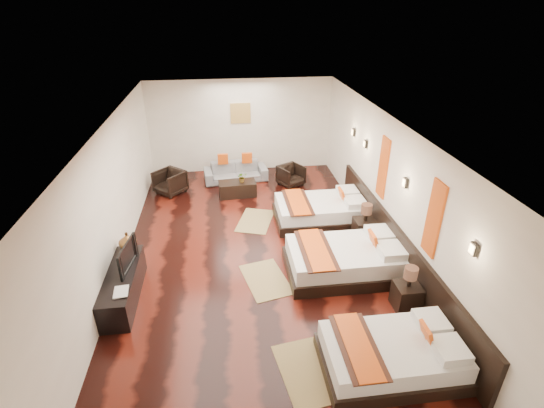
{
  "coord_description": "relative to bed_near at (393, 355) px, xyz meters",
  "views": [
    {
      "loc": [
        -0.58,
        -7.14,
        4.88
      ],
      "look_at": [
        0.35,
        0.1,
        1.1
      ],
      "focal_mm": 26.46,
      "sensor_mm": 36.0,
      "label": 1
    }
  ],
  "objects": [
    {
      "name": "floor",
      "position": [
        -1.7,
        3.24,
        -0.26
      ],
      "size": [
        5.5,
        9.5,
        0.01
      ],
      "primitive_type": "cube",
      "color": "black",
      "rests_on": "ground"
    },
    {
      "name": "ceiling",
      "position": [
        -1.7,
        3.24,
        2.54
      ],
      "size": [
        5.5,
        9.5,
        0.01
      ],
      "primitive_type": "cube",
      "color": "white",
      "rests_on": "floor"
    },
    {
      "name": "back_wall",
      "position": [
        -1.7,
        7.99,
        1.14
      ],
      "size": [
        5.5,
        0.01,
        2.8
      ],
      "primitive_type": "cube",
      "color": "silver",
      "rests_on": "floor"
    },
    {
      "name": "left_wall",
      "position": [
        -4.45,
        3.24,
        1.14
      ],
      "size": [
        0.01,
        9.5,
        2.8
      ],
      "primitive_type": "cube",
      "color": "silver",
      "rests_on": "floor"
    },
    {
      "name": "right_wall",
      "position": [
        1.05,
        3.24,
        1.14
      ],
      "size": [
        0.01,
        9.5,
        2.8
      ],
      "primitive_type": "cube",
      "color": "silver",
      "rests_on": "floor"
    },
    {
      "name": "headboard_panel",
      "position": [
        1.01,
        2.44,
        0.19
      ],
      "size": [
        0.08,
        6.6,
        0.9
      ],
      "primitive_type": "cube",
      "color": "black",
      "rests_on": "floor"
    },
    {
      "name": "bed_near",
      "position": [
        0.0,
        0.0,
        0.0
      ],
      "size": [
        2.01,
        1.26,
        0.77
      ],
      "color": "black",
      "rests_on": "floor"
    },
    {
      "name": "bed_mid",
      "position": [
        0.0,
        2.35,
        0.03
      ],
      "size": [
        2.28,
        1.43,
        0.87
      ],
      "color": "black",
      "rests_on": "floor"
    },
    {
      "name": "bed_far",
      "position": [
        0.0,
        4.43,
        0.02
      ],
      "size": [
        2.17,
        1.36,
        0.83
      ],
      "color": "black",
      "rests_on": "floor"
    },
    {
      "name": "nightstand_a",
      "position": [
        0.75,
        1.22,
        0.04
      ],
      "size": [
        0.43,
        0.43,
        0.85
      ],
      "color": "black",
      "rests_on": "floor"
    },
    {
      "name": "nightstand_b",
      "position": [
        0.75,
        3.46,
        0.05
      ],
      "size": [
        0.45,
        0.45,
        0.89
      ],
      "color": "black",
      "rests_on": "floor"
    },
    {
      "name": "jute_mat_near",
      "position": [
        -1.25,
        0.08,
        -0.26
      ],
      "size": [
        0.93,
        1.3,
        0.01
      ],
      "primitive_type": "cube",
      "rotation": [
        0.0,
        0.0,
        0.16
      ],
      "color": "olive",
      "rests_on": "floor"
    },
    {
      "name": "jute_mat_mid",
      "position": [
        -1.6,
        2.3,
        -0.26
      ],
      "size": [
        1.0,
        1.34,
        0.01
      ],
      "primitive_type": "cube",
      "rotation": [
        0.0,
        0.0,
        0.23
      ],
      "color": "olive",
      "rests_on": "floor"
    },
    {
      "name": "jute_mat_far",
      "position": [
        -1.59,
        4.61,
        -0.26
      ],
      "size": [
        1.08,
        1.37,
        0.01
      ],
      "primitive_type": "cube",
      "rotation": [
        0.0,
        0.0,
        -0.31
      ],
      "color": "olive",
      "rests_on": "floor"
    },
    {
      "name": "tv_console",
      "position": [
        -4.2,
        2.1,
        0.01
      ],
      "size": [
        0.5,
        1.8,
        0.55
      ],
      "primitive_type": "cube",
      "color": "black",
      "rests_on": "floor"
    },
    {
      "name": "tv",
      "position": [
        -4.15,
        2.28,
        0.53
      ],
      "size": [
        0.23,
        0.85,
        0.49
      ],
      "primitive_type": "imported",
      "rotation": [
        0.0,
        0.0,
        1.42
      ],
      "color": "black",
      "rests_on": "tv_console"
    },
    {
      "name": "book",
      "position": [
        -4.2,
        1.55,
        0.3
      ],
      "size": [
        0.26,
        0.34,
        0.03
      ],
      "primitive_type": "imported",
      "rotation": [
        0.0,
        0.0,
        0.1
      ],
      "color": "black",
      "rests_on": "tv_console"
    },
    {
      "name": "figurine",
      "position": [
        -4.2,
        2.89,
        0.46
      ],
      "size": [
        0.37,
        0.37,
        0.35
      ],
      "primitive_type": "imported",
      "rotation": [
        0.0,
        0.0,
        -0.1
      ],
      "color": "brown",
      "rests_on": "tv_console"
    },
    {
      "name": "sofa",
      "position": [
        -1.95,
        7.15,
        0.01
      ],
      "size": [
        1.9,
        0.9,
        0.54
      ],
      "primitive_type": "imported",
      "rotation": [
        0.0,
        0.0,
        0.1
      ],
      "color": "slate",
      "rests_on": "floor"
    },
    {
      "name": "armchair_left",
      "position": [
        -3.79,
        6.49,
        0.07
      ],
      "size": [
        1.01,
        1.01,
        0.66
      ],
      "primitive_type": "imported",
      "rotation": [
        0.0,
        0.0,
        -0.75
      ],
      "color": "black",
      "rests_on": "floor"
    },
    {
      "name": "armchair_right",
      "position": [
        -0.37,
        6.59,
        0.04
      ],
      "size": [
        0.88,
        0.88,
        0.6
      ],
      "primitive_type": "imported",
      "rotation": [
        0.0,
        0.0,
        0.52
      ],
      "color": "black",
      "rests_on": "floor"
    },
    {
      "name": "coffee_table",
      "position": [
        -1.95,
        6.1,
        -0.06
      ],
      "size": [
        1.03,
        0.57,
        0.4
      ],
      "primitive_type": "cube",
      "rotation": [
        0.0,
        0.0,
        0.07
      ],
      "color": "black",
      "rests_on": "floor"
    },
    {
      "name": "table_plant",
      "position": [
        -1.81,
        6.1,
        0.28
      ],
      "size": [
        0.28,
        0.26,
        0.28
      ],
      "primitive_type": "imported",
      "rotation": [
        0.0,
        0.0,
        0.15
      ],
      "color": "#2E591D",
      "rests_on": "coffee_table"
    },
    {
      "name": "orange_panel_a",
      "position": [
        1.03,
        1.34,
        1.44
      ],
      "size": [
        0.04,
        0.4,
        1.3
      ],
      "primitive_type": "cube",
      "color": "#D86014",
      "rests_on": "right_wall"
    },
    {
      "name": "orange_panel_b",
      "position": [
        1.03,
        3.54,
        1.44
      ],
      "size": [
        0.04,
        0.4,
        1.3
      ],
      "primitive_type": "cube",
      "color": "#D86014",
      "rests_on": "right_wall"
    },
    {
      "name": "sconce_near",
      "position": [
        1.01,
        0.24,
        1.59
      ],
      "size": [
        0.07,
        0.12,
        0.18
      ],
      "color": "black",
      "rests_on": "right_wall"
    },
    {
      "name": "sconce_mid",
      "position": [
        1.01,
        2.44,
        1.59
      ],
      "size": [
        0.07,
        0.12,
        0.18
      ],
      "color": "black",
      "rests_on": "right_wall"
    },
    {
      "name": "sconce_far",
      "position": [
        1.01,
        4.64,
        1.59
      ],
      "size": [
        0.07,
        0.12,
        0.18
      ],
      "color": "black",
      "rests_on": "right_wall"
    },
    {
      "name": "sconce_lounge",
      "position": [
        1.01,
        5.54,
        1.59
      ],
      "size": [
        0.07,
        0.12,
        0.18
      ],
      "color": "black",
      "rests_on": "right_wall"
    },
    {
      "name": "gold_artwork",
      "position": [
        -1.7,
        7.97,
        1.54
      ],
      "size": [
        0.6,
        0.04,
        0.6
      ],
      "primitive_type": "cube",
      "color": "#AD873F",
      "rests_on": "back_wall"
    }
  ]
}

